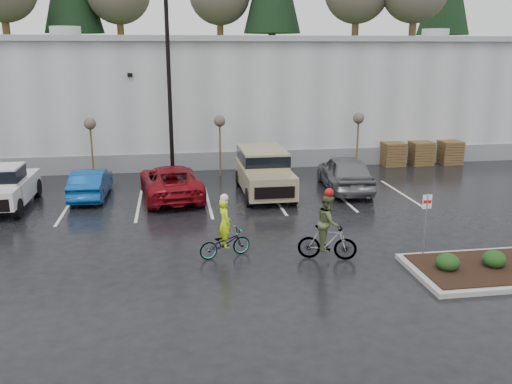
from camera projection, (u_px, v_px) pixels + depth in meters
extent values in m
plane|color=black|center=(308.00, 270.00, 16.56)|extent=(120.00, 120.00, 0.00)
cube|color=#A6A9AA|center=(230.00, 94.00, 36.65)|extent=(60.00, 15.00, 7.00)
cube|color=slate|center=(245.00, 160.00, 30.22)|extent=(60.00, 0.12, 1.00)
cube|color=#999B9E|center=(229.00, 40.00, 35.73)|extent=(60.50, 15.50, 0.30)
cube|color=#213D19|center=(207.00, 81.00, 58.73)|extent=(80.00, 25.00, 6.00)
cylinder|color=black|center=(170.00, 92.00, 26.25)|extent=(0.20, 0.20, 9.00)
cylinder|color=brown|center=(92.00, 153.00, 27.41)|extent=(0.10, 0.10, 2.80)
sphere|color=#524742|center=(90.00, 124.00, 27.02)|extent=(0.60, 0.60, 0.60)
cylinder|color=brown|center=(220.00, 150.00, 28.38)|extent=(0.10, 0.10, 2.80)
sphere|color=#524742|center=(220.00, 121.00, 27.99)|extent=(0.60, 0.60, 0.60)
cylinder|color=brown|center=(357.00, 146.00, 29.50)|extent=(0.10, 0.10, 2.80)
sphere|color=#524742|center=(359.00, 118.00, 29.11)|extent=(0.60, 0.60, 0.60)
cube|color=brown|center=(393.00, 154.00, 31.01)|extent=(1.20, 1.20, 1.35)
cube|color=brown|center=(421.00, 153.00, 31.27)|extent=(1.20, 1.20, 1.35)
cube|color=brown|center=(450.00, 152.00, 31.54)|extent=(1.20, 1.20, 1.35)
ellipsoid|color=#163311|center=(448.00, 262.00, 16.10)|extent=(0.70, 0.70, 0.52)
ellipsoid|color=#163311|center=(494.00, 259.00, 16.32)|extent=(0.70, 0.70, 0.52)
cylinder|color=gray|center=(425.00, 228.00, 17.03)|extent=(0.05, 0.05, 2.20)
cube|color=white|center=(427.00, 202.00, 16.81)|extent=(0.30, 0.02, 0.45)
cube|color=red|center=(427.00, 202.00, 16.80)|extent=(0.26, 0.02, 0.10)
imported|color=navy|center=(91.00, 183.00, 24.36)|extent=(1.54, 4.10, 1.34)
imported|color=maroon|center=(171.00, 182.00, 24.35)|extent=(3.05, 5.60, 1.49)
imported|color=slate|center=(345.00, 172.00, 25.63)|extent=(2.49, 5.21, 1.72)
imported|color=#3F3F44|center=(225.00, 243.00, 17.52)|extent=(1.84, 1.10, 0.91)
imported|color=#B8EE0D|center=(225.00, 223.00, 17.34)|extent=(0.54, 0.67, 1.60)
sphere|color=silver|center=(224.00, 198.00, 17.12)|extent=(0.26, 0.26, 0.26)
imported|color=#3F3F44|center=(327.00, 242.00, 17.27)|extent=(1.89, 1.03, 1.13)
imported|color=#48542D|center=(328.00, 222.00, 17.09)|extent=(0.71, 0.97, 1.78)
sphere|color=#990C0C|center=(329.00, 193.00, 16.84)|extent=(0.29, 0.29, 0.29)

